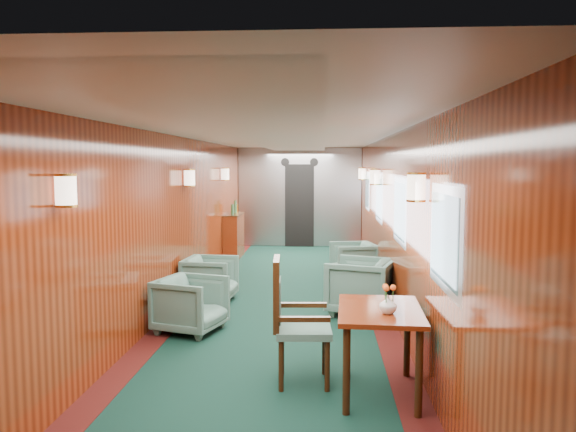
# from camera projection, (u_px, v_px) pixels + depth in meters

# --- Properties ---
(room) EXTENTS (12.00, 12.10, 2.40)m
(room) POSITION_uv_depth(u_px,v_px,m) (281.00, 191.00, 7.73)
(room) COLOR black
(room) RESTS_ON ground
(bulkhead) EXTENTS (2.98, 0.17, 2.39)m
(bulkhead) POSITION_uv_depth(u_px,v_px,m) (300.00, 198.00, 13.64)
(bulkhead) COLOR #9FA0A5
(bulkhead) RESTS_ON ground
(windows_right) EXTENTS (0.02, 8.60, 0.80)m
(windows_right) POSITION_uv_depth(u_px,v_px,m) (388.00, 203.00, 7.90)
(windows_right) COLOR #A9ACB0
(windows_right) RESTS_ON ground
(wall_sconces) EXTENTS (2.97, 7.97, 0.25)m
(wall_sconces) POSITION_uv_depth(u_px,v_px,m) (284.00, 179.00, 8.27)
(wall_sconces) COLOR #FFE3C6
(wall_sconces) RESTS_ON ground
(dining_table) EXTENTS (0.75, 1.04, 0.76)m
(dining_table) POSITION_uv_depth(u_px,v_px,m) (380.00, 322.00, 4.85)
(dining_table) COLOR maroon
(dining_table) RESTS_ON ground
(side_chair) EXTENTS (0.55, 0.57, 1.16)m
(side_chair) POSITION_uv_depth(u_px,v_px,m) (292.00, 316.00, 5.11)
(side_chair) COLOR #1D433F
(side_chair) RESTS_ON ground
(credenza) EXTENTS (0.33, 1.06, 1.22)m
(credenza) POSITION_uv_depth(u_px,v_px,m) (234.00, 235.00, 12.04)
(credenza) COLOR maroon
(credenza) RESTS_ON ground
(flower_vase) EXTENTS (0.18, 0.18, 0.15)m
(flower_vase) POSITION_uv_depth(u_px,v_px,m) (388.00, 304.00, 4.67)
(flower_vase) COLOR beige
(flower_vase) RESTS_ON dining_table
(armchair_left_near) EXTENTS (0.90, 0.89, 0.66)m
(armchair_left_near) POSITION_uv_depth(u_px,v_px,m) (191.00, 304.00, 6.70)
(armchair_left_near) COLOR #1D433F
(armchair_left_near) RESTS_ON ground
(armchair_left_far) EXTENTS (0.78, 0.76, 0.66)m
(armchair_left_far) POSITION_uv_depth(u_px,v_px,m) (210.00, 279.00, 8.20)
(armchair_left_far) COLOR #1D433F
(armchair_left_far) RESTS_ON ground
(armchair_right_near) EXTENTS (1.03, 1.02, 0.75)m
(armchair_right_near) POSITION_uv_depth(u_px,v_px,m) (361.00, 286.00, 7.49)
(armchair_right_near) COLOR #1D433F
(armchair_right_near) RESTS_ON ground
(armchair_right_far) EXTENTS (0.85, 0.83, 0.66)m
(armchair_right_far) POSITION_uv_depth(u_px,v_px,m) (353.00, 261.00, 9.70)
(armchair_right_far) COLOR #1D433F
(armchair_right_far) RESTS_ON ground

